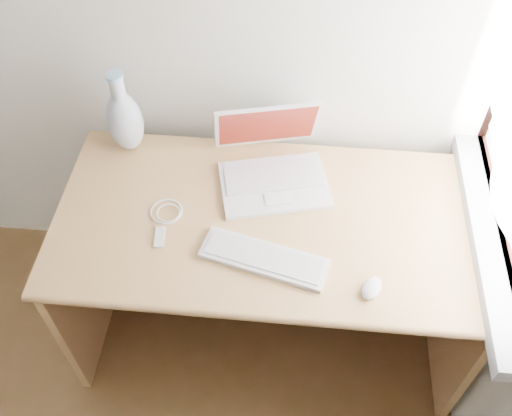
# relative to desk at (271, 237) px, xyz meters

# --- Properties ---
(desk) EXTENTS (1.46, 0.73, 0.77)m
(desk) POSITION_rel_desk_xyz_m (0.00, 0.00, 0.00)
(desk) COLOR tan
(desk) RESTS_ON floor
(laptop) EXTENTS (0.42, 0.39, 0.25)m
(laptop) POSITION_rel_desk_xyz_m (0.00, 0.10, 0.28)
(laptop) COLOR white
(laptop) RESTS_ON desk
(external_keyboard) EXTENTS (0.42, 0.22, 0.02)m
(external_keyboard) POSITION_rel_desk_xyz_m (-0.01, -0.26, 0.23)
(external_keyboard) COLOR white
(external_keyboard) RESTS_ON desk
(mouse) EXTENTS (0.09, 0.11, 0.03)m
(mouse) POSITION_rel_desk_xyz_m (0.33, -0.34, 0.24)
(mouse) COLOR white
(mouse) RESTS_ON desk
(ipod) EXTENTS (0.08, 0.10, 0.01)m
(ipod) POSITION_rel_desk_xyz_m (-0.11, -0.05, 0.23)
(ipod) COLOR #AC0C21
(ipod) RESTS_ON desk
(cable_coil) EXTENTS (0.12, 0.12, 0.01)m
(cable_coil) POSITION_rel_desk_xyz_m (-0.36, -0.09, 0.23)
(cable_coil) COLOR white
(cable_coil) RESTS_ON desk
(remote) EXTENTS (0.04, 0.09, 0.01)m
(remote) POSITION_rel_desk_xyz_m (-0.36, -0.20, 0.23)
(remote) COLOR white
(remote) RESTS_ON desk
(vase) EXTENTS (0.13, 0.13, 0.33)m
(vase) POSITION_rel_desk_xyz_m (-0.55, 0.21, 0.36)
(vase) COLOR silver
(vase) RESTS_ON desk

